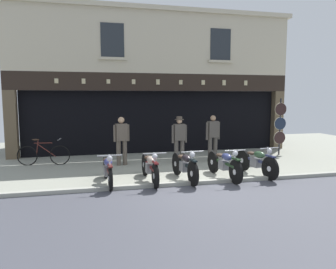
% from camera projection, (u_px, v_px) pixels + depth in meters
% --- Properties ---
extents(ground, '(23.66, 22.00, 0.18)m').
position_uv_depth(ground, '(209.00, 198.00, 7.67)').
color(ground, gray).
extents(shop_facade, '(11.96, 4.42, 5.95)m').
position_uv_depth(shop_facade, '(149.00, 112.00, 15.22)').
color(shop_facade, black).
rests_on(shop_facade, ground).
extents(motorcycle_left, '(0.62, 1.97, 0.90)m').
position_uv_depth(motorcycle_left, '(108.00, 169.00, 8.71)').
color(motorcycle_left, black).
rests_on(motorcycle_left, ground).
extents(motorcycle_center_left, '(0.62, 2.09, 0.92)m').
position_uv_depth(motorcycle_center_left, '(150.00, 166.00, 8.95)').
color(motorcycle_center_left, black).
rests_on(motorcycle_center_left, ground).
extents(motorcycle_center, '(0.62, 1.99, 0.93)m').
position_uv_depth(motorcycle_center, '(185.00, 165.00, 9.08)').
color(motorcycle_center, black).
rests_on(motorcycle_center, ground).
extents(motorcycle_center_right, '(0.62, 2.08, 0.93)m').
position_uv_depth(motorcycle_center_right, '(224.00, 163.00, 9.32)').
color(motorcycle_center_right, black).
rests_on(motorcycle_center_right, ground).
extents(motorcycle_right, '(0.62, 1.98, 0.94)m').
position_uv_depth(motorcycle_right, '(256.00, 161.00, 9.64)').
color(motorcycle_right, black).
rests_on(motorcycle_right, ground).
extents(salesman_left, '(0.55, 0.28, 1.67)m').
position_uv_depth(salesman_left, '(121.00, 138.00, 11.07)').
color(salesman_left, brown).
rests_on(salesman_left, ground).
extents(shopkeeper_center, '(0.56, 0.32, 1.67)m').
position_uv_depth(shopkeeper_center, '(179.00, 138.00, 11.25)').
color(shopkeeper_center, '#47423D').
rests_on(shopkeeper_center, ground).
extents(salesman_right, '(0.55, 0.27, 1.69)m').
position_uv_depth(salesman_right, '(213.00, 136.00, 11.67)').
color(salesman_right, '#47423D').
rests_on(salesman_right, ground).
extents(tyre_sign_pole, '(0.52, 0.06, 2.29)m').
position_uv_depth(tyre_sign_pole, '(280.00, 124.00, 13.02)').
color(tyre_sign_pole, '#232328').
rests_on(tyre_sign_pole, ground).
extents(advert_board_near, '(0.80, 0.03, 1.06)m').
position_uv_depth(advert_board_near, '(93.00, 111.00, 13.02)').
color(advert_board_near, silver).
extents(advert_board_far, '(0.64, 0.03, 1.06)m').
position_uv_depth(advert_board_far, '(61.00, 111.00, 12.73)').
color(advert_board_far, beige).
extents(leaning_bicycle, '(1.77, 0.50, 0.93)m').
position_uv_depth(leaning_bicycle, '(43.00, 154.00, 11.16)').
color(leaning_bicycle, black).
rests_on(leaning_bicycle, ground).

